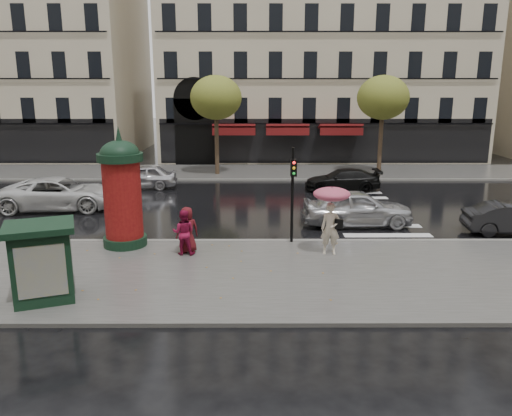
{
  "coord_description": "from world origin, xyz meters",
  "views": [
    {
      "loc": [
        0.54,
        -15.54,
        5.97
      ],
      "look_at": [
        0.59,
        1.5,
        1.78
      ],
      "focal_mm": 35.0,
      "sensor_mm": 36.0,
      "label": 1
    }
  ],
  "objects_px": {
    "traffic_light": "(293,186)",
    "car_white": "(59,194)",
    "man_burgundy": "(187,230)",
    "car_silver": "(357,208)",
    "morris_column": "(122,190)",
    "car_black": "(342,180)",
    "woman_red": "(183,232)",
    "car_far_silver": "(141,177)",
    "woman_umbrella": "(331,209)",
    "newsstand": "(42,261)"
  },
  "relations": [
    {
      "from": "newsstand",
      "to": "car_far_silver",
      "type": "bearing_deg",
      "value": 93.0
    },
    {
      "from": "newsstand",
      "to": "car_black",
      "type": "relative_size",
      "value": 0.52
    },
    {
      "from": "woman_umbrella",
      "to": "morris_column",
      "type": "xyz_separation_m",
      "value": [
        -7.56,
        1.02,
        0.49
      ]
    },
    {
      "from": "morris_column",
      "to": "car_white",
      "type": "bearing_deg",
      "value": 128.1
    },
    {
      "from": "woman_umbrella",
      "to": "car_white",
      "type": "bearing_deg",
      "value": 150.06
    },
    {
      "from": "car_far_silver",
      "to": "woman_red",
      "type": "bearing_deg",
      "value": 13.87
    },
    {
      "from": "morris_column",
      "to": "car_black",
      "type": "relative_size",
      "value": 1.03
    },
    {
      "from": "morris_column",
      "to": "traffic_light",
      "type": "distance_m",
      "value": 6.31
    },
    {
      "from": "woman_red",
      "to": "man_burgundy",
      "type": "distance_m",
      "value": 0.25
    },
    {
      "from": "car_white",
      "to": "car_black",
      "type": "bearing_deg",
      "value": -77.55
    },
    {
      "from": "man_burgundy",
      "to": "car_white",
      "type": "xyz_separation_m",
      "value": [
        -7.23,
        6.91,
        -0.17
      ]
    },
    {
      "from": "woman_red",
      "to": "car_white",
      "type": "distance_m",
      "value": 10.08
    },
    {
      "from": "woman_umbrella",
      "to": "car_far_silver",
      "type": "distance_m",
      "value": 15.47
    },
    {
      "from": "man_burgundy",
      "to": "car_silver",
      "type": "bearing_deg",
      "value": -174.8
    },
    {
      "from": "woman_red",
      "to": "car_silver",
      "type": "distance_m",
      "value": 8.13
    },
    {
      "from": "woman_red",
      "to": "car_far_silver",
      "type": "xyz_separation_m",
      "value": [
        -4.21,
        12.26,
        -0.22
      ]
    },
    {
      "from": "car_white",
      "to": "woman_umbrella",
      "type": "bearing_deg",
      "value": -124.64
    },
    {
      "from": "woman_umbrella",
      "to": "car_white",
      "type": "relative_size",
      "value": 0.44
    },
    {
      "from": "woman_red",
      "to": "car_silver",
      "type": "relative_size",
      "value": 0.34
    },
    {
      "from": "woman_red",
      "to": "traffic_light",
      "type": "distance_m",
      "value": 4.4
    },
    {
      "from": "woman_umbrella",
      "to": "morris_column",
      "type": "relative_size",
      "value": 0.56
    },
    {
      "from": "man_burgundy",
      "to": "woman_red",
      "type": "bearing_deg",
      "value": 39.24
    },
    {
      "from": "morris_column",
      "to": "car_far_silver",
      "type": "distance_m",
      "value": 11.46
    },
    {
      "from": "car_far_silver",
      "to": "car_black",
      "type": "bearing_deg",
      "value": 82.16
    },
    {
      "from": "morris_column",
      "to": "newsstand",
      "type": "xyz_separation_m",
      "value": [
        -1.01,
        -4.9,
        -1.0
      ]
    },
    {
      "from": "man_burgundy",
      "to": "car_silver",
      "type": "height_order",
      "value": "man_burgundy"
    },
    {
      "from": "woman_red",
      "to": "car_black",
      "type": "relative_size",
      "value": 0.37
    },
    {
      "from": "traffic_light",
      "to": "car_white",
      "type": "bearing_deg",
      "value": 152.54
    },
    {
      "from": "woman_umbrella",
      "to": "newsstand",
      "type": "relative_size",
      "value": 1.11
    },
    {
      "from": "car_far_silver",
      "to": "car_white",
      "type": "bearing_deg",
      "value": -34.7
    },
    {
      "from": "car_silver",
      "to": "car_white",
      "type": "distance_m",
      "value": 14.42
    },
    {
      "from": "traffic_light",
      "to": "newsstand",
      "type": "bearing_deg",
      "value": -144.42
    },
    {
      "from": "woman_red",
      "to": "car_far_silver",
      "type": "relative_size",
      "value": 0.39
    },
    {
      "from": "woman_red",
      "to": "traffic_light",
      "type": "xyz_separation_m",
      "value": [
        3.94,
        1.38,
        1.39
      ]
    },
    {
      "from": "morris_column",
      "to": "man_burgundy",
      "type": "bearing_deg",
      "value": -18.61
    },
    {
      "from": "car_black",
      "to": "car_white",
      "type": "bearing_deg",
      "value": -73.01
    },
    {
      "from": "woman_umbrella",
      "to": "traffic_light",
      "type": "height_order",
      "value": "traffic_light"
    },
    {
      "from": "newsstand",
      "to": "car_white",
      "type": "bearing_deg",
      "value": 108.89
    },
    {
      "from": "traffic_light",
      "to": "woman_umbrella",
      "type": "bearing_deg",
      "value": -46.95
    },
    {
      "from": "car_white",
      "to": "morris_column",
      "type": "bearing_deg",
      "value": -146.59
    },
    {
      "from": "car_silver",
      "to": "car_black",
      "type": "height_order",
      "value": "car_silver"
    },
    {
      "from": "woman_red",
      "to": "car_white",
      "type": "bearing_deg",
      "value": -42.7
    },
    {
      "from": "woman_red",
      "to": "car_silver",
      "type": "height_order",
      "value": "woman_red"
    },
    {
      "from": "woman_umbrella",
      "to": "woman_red",
      "type": "xyz_separation_m",
      "value": [
        -5.2,
        -0.03,
        -0.83
      ]
    },
    {
      "from": "car_black",
      "to": "man_burgundy",
      "type": "bearing_deg",
      "value": -33.45
    },
    {
      "from": "car_black",
      "to": "morris_column",
      "type": "bearing_deg",
      "value": -43.38
    },
    {
      "from": "newsstand",
      "to": "car_white",
      "type": "height_order",
      "value": "newsstand"
    },
    {
      "from": "woman_red",
      "to": "woman_umbrella",
      "type": "bearing_deg",
      "value": -177.33
    },
    {
      "from": "morris_column",
      "to": "car_far_silver",
      "type": "height_order",
      "value": "morris_column"
    },
    {
      "from": "woman_umbrella",
      "to": "car_black",
      "type": "bearing_deg",
      "value": 78.2
    }
  ]
}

